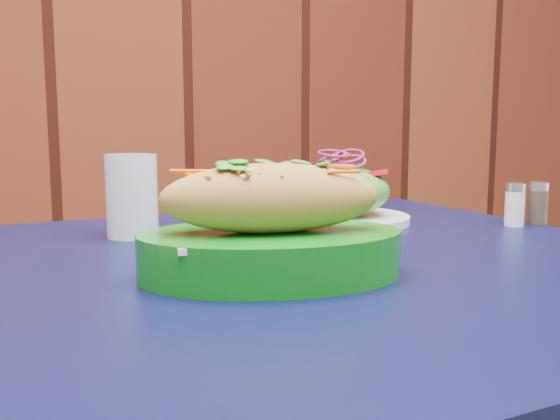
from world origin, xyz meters
name	(u,v)px	position (x,y,z in m)	size (l,w,h in m)	color
cafe_table	(330,324)	(-0.14, 1.71, 0.66)	(0.85, 0.85, 0.75)	black
banh_mi_basket	(271,231)	(-0.25, 1.64, 0.80)	(0.30, 0.22, 0.12)	#0C7013
salad_plate	(345,196)	(-0.02, 1.91, 0.79)	(0.20, 0.20, 0.11)	white
water_glass	(132,196)	(-0.34, 1.91, 0.81)	(0.07, 0.07, 0.11)	silver
salt_shaker	(515,205)	(0.20, 1.79, 0.78)	(0.03, 0.03, 0.06)	white
pepper_shaker	(538,203)	(0.25, 1.79, 0.78)	(0.03, 0.03, 0.06)	#3F3326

